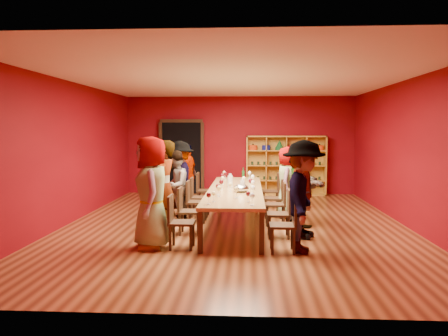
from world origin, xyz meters
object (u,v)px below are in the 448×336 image
(chair_person_right_1, at_px, (283,211))
(person_right_4, at_px, (288,178))
(chair_person_right_3, at_px, (277,196))
(chair_person_right_4, at_px, (274,189))
(person_right_2, at_px, (300,184))
(person_left_1, at_px, (164,187))
(person_left_4, at_px, (187,176))
(chair_person_left_4, at_px, (202,188))
(wine_bottle, at_px, (243,174))
(chair_person_left_3, at_px, (197,195))
(person_right_1, at_px, (302,193))
(chair_person_right_0, at_px, (288,222))
(person_left_2, at_px, (175,186))
(tasting_table, at_px, (235,191))
(chair_person_right_2, at_px, (279,201))
(person_left_0, at_px, (151,193))
(chair_person_left_1, at_px, (186,208))
(shelving_unit, at_px, (286,163))
(chair_person_left_2, at_px, (193,199))
(person_right_0, at_px, (303,197))
(person_right_3, at_px, (288,182))
(chair_person_left_0, at_px, (177,219))
(person_left_3, at_px, (180,179))
(spittoon_bowl, at_px, (241,188))

(chair_person_right_1, height_order, person_right_4, person_right_4)
(chair_person_right_3, relative_size, chair_person_right_4, 1.00)
(person_right_2, bearing_deg, person_left_1, 97.99)
(person_left_4, bearing_deg, chair_person_left_4, 104.61)
(person_left_4, distance_m, wine_bottle, 1.43)
(chair_person_left_3, relative_size, person_right_1, 0.54)
(chair_person_right_0, bearing_deg, person_left_2, 135.06)
(tasting_table, xyz_separation_m, chair_person_right_2, (0.91, 0.00, -0.20))
(person_right_1, bearing_deg, chair_person_left_3, 72.04)
(chair_person_left_3, height_order, chair_person_right_3, same)
(chair_person_right_1, xyz_separation_m, wine_bottle, (-0.77, 2.92, 0.37))
(person_left_0, height_order, chair_person_left_1, person_left_0)
(chair_person_right_1, distance_m, person_right_4, 3.04)
(chair_person_left_1, xyz_separation_m, person_left_2, (-0.39, 1.08, 0.27))
(chair_person_left_3, bearing_deg, person_left_0, -98.97)
(chair_person_right_1, bearing_deg, tasting_table, 131.22)
(shelving_unit, bearing_deg, chair_person_right_1, -95.19)
(chair_person_left_2, height_order, person_right_0, person_right_0)
(chair_person_left_3, xyz_separation_m, chair_person_right_0, (1.82, -2.84, 0.00))
(person_left_4, relative_size, chair_person_right_0, 1.82)
(person_right_2, bearing_deg, chair_person_left_1, 101.05)
(shelving_unit, xyz_separation_m, chair_person_right_0, (-0.49, -6.32, -0.49))
(chair_person_right_3, bearing_deg, person_left_2, -164.84)
(person_right_4, bearing_deg, chair_person_right_3, 168.89)
(chair_person_left_3, distance_m, chair_person_right_3, 1.82)
(person_left_4, xyz_separation_m, person_right_3, (2.44, -1.19, -0.01))
(chair_person_right_1, distance_m, person_right_1, 0.48)
(chair_person_left_1, relative_size, chair_person_right_4, 1.00)
(person_right_0, height_order, wine_bottle, person_right_0)
(person_left_4, bearing_deg, chair_person_right_3, 76.07)
(chair_person_left_0, bearing_deg, person_left_3, 98.04)
(chair_person_left_2, distance_m, person_right_2, 2.29)
(chair_person_right_2, relative_size, person_right_3, 0.55)
(chair_person_left_0, relative_size, chair_person_right_2, 1.00)
(chair_person_right_2, bearing_deg, chair_person_left_1, -154.16)
(person_left_4, height_order, person_right_4, person_left_4)
(person_left_3, height_order, person_right_4, person_left_3)
(chair_person_left_4, bearing_deg, person_right_2, -41.54)
(chair_person_left_0, relative_size, chair_person_left_2, 1.00)
(chair_person_left_1, height_order, person_left_3, person_left_3)
(chair_person_right_0, xyz_separation_m, person_right_0, (0.25, 0.00, 0.41))
(chair_person_left_3, distance_m, person_right_2, 2.43)
(shelving_unit, distance_m, chair_person_left_0, 6.62)
(tasting_table, bearing_deg, person_left_4, 122.70)
(person_right_3, relative_size, spittoon_bowl, 5.27)
(chair_person_right_1, distance_m, wine_bottle, 3.04)
(chair_person_right_4, bearing_deg, chair_person_left_3, -148.13)
(person_left_3, height_order, spittoon_bowl, person_left_3)
(chair_person_left_1, distance_m, chair_person_right_3, 2.48)
(chair_person_left_4, distance_m, chair_person_right_3, 2.18)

